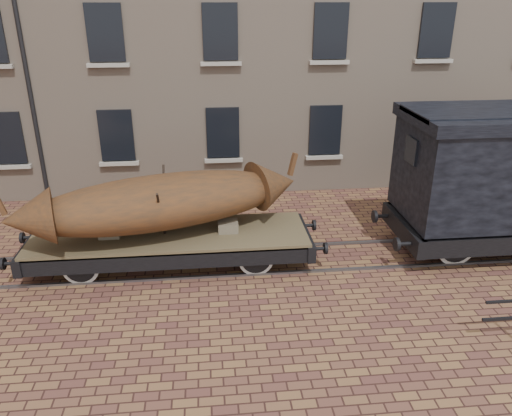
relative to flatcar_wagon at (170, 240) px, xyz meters
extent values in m
plane|color=brown|center=(4.07, 0.00, -0.73)|extent=(90.00, 90.00, 0.00)
cube|color=black|center=(-5.43, 4.96, 1.47)|extent=(1.10, 0.12, 1.70)
cube|color=#A9A396|center=(-5.43, 4.90, 0.52)|extent=(1.30, 0.18, 0.12)
cube|color=black|center=(-1.93, 4.96, 1.47)|extent=(1.10, 0.12, 1.70)
cube|color=#A9A396|center=(-1.93, 4.90, 0.52)|extent=(1.30, 0.18, 0.12)
cube|color=black|center=(1.57, 4.96, 1.47)|extent=(1.10, 0.12, 1.70)
cube|color=#A9A396|center=(1.57, 4.90, 0.52)|extent=(1.30, 0.18, 0.12)
cube|color=black|center=(5.07, 4.96, 1.47)|extent=(1.10, 0.12, 1.70)
cube|color=#A9A396|center=(5.07, 4.90, 0.52)|extent=(1.30, 0.18, 0.12)
cube|color=black|center=(8.57, 4.96, 1.47)|extent=(1.10, 0.12, 1.70)
cube|color=#A9A396|center=(8.57, 4.90, 0.52)|extent=(1.30, 0.18, 0.12)
cube|color=black|center=(-1.93, 4.96, 4.67)|extent=(1.10, 0.12, 1.70)
cube|color=#A9A396|center=(-1.93, 4.90, 3.72)|extent=(1.30, 0.18, 0.12)
cube|color=black|center=(1.57, 4.96, 4.67)|extent=(1.10, 0.12, 1.70)
cube|color=#A9A396|center=(1.57, 4.90, 3.72)|extent=(1.30, 0.18, 0.12)
cube|color=black|center=(5.07, 4.96, 4.67)|extent=(1.10, 0.12, 1.70)
cube|color=#A9A396|center=(5.07, 4.90, 3.72)|extent=(1.30, 0.18, 0.12)
cube|color=black|center=(8.57, 4.96, 4.67)|extent=(1.10, 0.12, 1.70)
cube|color=#A9A396|center=(8.57, 4.90, 3.72)|extent=(1.30, 0.18, 0.12)
cube|color=#59595E|center=(4.07, -0.72, -0.70)|extent=(30.00, 0.08, 0.06)
cube|color=#59595E|center=(4.07, 0.72, -0.70)|extent=(30.00, 0.08, 0.06)
cube|color=brown|center=(0.00, 0.00, 0.13)|extent=(6.87, 2.02, 0.11)
cube|color=black|center=(0.00, -0.93, -0.09)|extent=(6.87, 0.15, 0.41)
cube|color=black|center=(0.00, 0.93, -0.09)|extent=(6.87, 0.15, 0.41)
cube|color=black|center=(-3.44, 0.00, -0.09)|extent=(0.20, 2.11, 0.41)
cylinder|color=black|center=(-3.69, -0.69, -0.09)|extent=(0.32, 0.09, 0.09)
cylinder|color=black|center=(-3.85, -0.69, -0.09)|extent=(0.07, 0.29, 0.29)
cylinder|color=black|center=(-3.69, 0.69, -0.09)|extent=(0.32, 0.09, 0.09)
cylinder|color=black|center=(-3.85, 0.69, -0.09)|extent=(0.07, 0.29, 0.29)
cube|color=black|center=(3.44, 0.00, -0.09)|extent=(0.20, 2.11, 0.41)
cylinder|color=black|center=(3.69, -0.69, -0.09)|extent=(0.32, 0.09, 0.09)
cylinder|color=black|center=(3.85, -0.69, -0.09)|extent=(0.07, 0.29, 0.29)
cylinder|color=black|center=(3.69, 0.69, -0.09)|extent=(0.32, 0.09, 0.09)
cylinder|color=black|center=(3.85, 0.69, -0.09)|extent=(0.07, 0.29, 0.29)
cylinder|color=black|center=(-2.11, 0.00, -0.29)|extent=(0.09, 1.74, 0.09)
cylinder|color=silver|center=(-2.11, -0.72, -0.29)|extent=(0.88, 0.06, 0.88)
cylinder|color=black|center=(-2.11, -0.72, -0.29)|extent=(0.72, 0.09, 0.72)
cube|color=black|center=(-2.11, -0.83, -0.07)|extent=(0.82, 0.07, 0.09)
cylinder|color=silver|center=(-2.11, 0.72, -0.29)|extent=(0.88, 0.06, 0.88)
cylinder|color=black|center=(-2.11, 0.72, -0.29)|extent=(0.72, 0.09, 0.72)
cube|color=black|center=(-2.11, 0.83, -0.07)|extent=(0.82, 0.07, 0.09)
cylinder|color=black|center=(2.11, 0.00, -0.29)|extent=(0.09, 1.74, 0.09)
cylinder|color=silver|center=(2.11, -0.72, -0.29)|extent=(0.88, 0.06, 0.88)
cylinder|color=black|center=(2.11, -0.72, -0.29)|extent=(0.72, 0.09, 0.72)
cube|color=black|center=(2.11, -0.83, -0.07)|extent=(0.82, 0.07, 0.09)
cylinder|color=silver|center=(2.11, 0.72, -0.29)|extent=(0.88, 0.06, 0.88)
cylinder|color=black|center=(2.11, 0.72, -0.29)|extent=(0.72, 0.09, 0.72)
cube|color=black|center=(2.11, 0.83, -0.07)|extent=(0.82, 0.07, 0.09)
cube|color=black|center=(0.00, 0.00, -0.23)|extent=(3.66, 0.05, 0.05)
cube|color=#776D59|center=(-1.47, 0.00, 0.31)|extent=(0.50, 0.46, 0.26)
cube|color=#776D59|center=(1.47, 0.00, 0.31)|extent=(0.50, 0.46, 0.26)
ellipsoid|color=brown|center=(-0.13, 0.00, 1.05)|extent=(6.70, 3.71, 1.28)
cone|color=brown|center=(-3.04, -0.85, 1.10)|extent=(1.40, 1.48, 1.21)
cone|color=brown|center=(2.78, 0.85, 1.10)|extent=(1.40, 1.48, 1.21)
cube|color=brown|center=(3.26, 0.99, 1.58)|extent=(0.28, 0.20, 0.62)
cylinder|color=black|center=(-0.13, -0.52, 0.92)|extent=(0.06, 1.09, 1.50)
cylinder|color=black|center=(-0.13, 0.52, 0.92)|extent=(0.06, 1.09, 1.50)
cube|color=black|center=(9.30, 1.18, 0.02)|extent=(6.43, 0.17, 0.48)
cube|color=black|center=(6.08, 0.00, 0.02)|extent=(0.24, 2.57, 0.48)
cylinder|color=black|center=(5.60, -0.86, 0.02)|extent=(0.09, 0.34, 0.34)
cylinder|color=black|center=(5.60, 0.86, 0.02)|extent=(0.09, 0.34, 0.34)
cylinder|color=black|center=(7.26, 0.00, -0.22)|extent=(0.11, 2.04, 0.11)
cylinder|color=silver|center=(7.26, -0.72, -0.22)|extent=(1.03, 0.08, 1.03)
cylinder|color=black|center=(7.26, -0.72, -0.22)|extent=(0.84, 0.11, 0.84)
cylinder|color=silver|center=(7.26, 0.72, -0.22)|extent=(1.03, 0.08, 1.03)
cylinder|color=black|center=(7.26, 0.72, -0.22)|extent=(0.84, 0.11, 0.84)
cube|color=black|center=(6.06, 0.00, 2.16)|extent=(0.09, 0.64, 0.64)
camera|label=1|loc=(1.01, -11.46, 5.66)|focal=35.00mm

